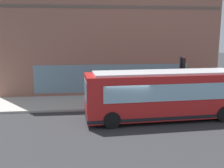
# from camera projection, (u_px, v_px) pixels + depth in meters

# --- Properties ---
(ground) EXTENTS (120.00, 120.00, 0.00)m
(ground) POSITION_uv_depth(u_px,v_px,m) (125.00, 122.00, 15.99)
(ground) COLOR #2D2D30
(sidewalk_curb) EXTENTS (4.35, 40.00, 0.15)m
(sidewalk_curb) POSITION_uv_depth(u_px,v_px,m) (115.00, 102.00, 20.64)
(sidewalk_curb) COLOR #B2ADA3
(sidewalk_curb) RESTS_ON ground
(building_corner) EXTENTS (7.80, 19.03, 13.74)m
(building_corner) POSITION_uv_depth(u_px,v_px,m) (108.00, 19.00, 25.29)
(building_corner) COLOR #8C5B4C
(building_corner) RESTS_ON ground
(city_bus_nearside) EXTENTS (3.12, 10.17, 3.07)m
(city_bus_nearside) POSITION_uv_depth(u_px,v_px,m) (165.00, 95.00, 16.36)
(city_bus_nearside) COLOR red
(city_bus_nearside) RESTS_ON ground
(traffic_light_near_corner) EXTENTS (0.32, 0.49, 3.58)m
(traffic_light_near_corner) POSITION_uv_depth(u_px,v_px,m) (182.00, 71.00, 19.07)
(traffic_light_near_corner) COLOR black
(traffic_light_near_corner) RESTS_ON sidewalk_curb
(fire_hydrant) EXTENTS (0.35, 0.35, 0.74)m
(fire_hydrant) POSITION_uv_depth(u_px,v_px,m) (145.00, 94.00, 21.46)
(fire_hydrant) COLOR yellow
(fire_hydrant) RESTS_ON sidewalk_curb
(pedestrian_near_hydrant) EXTENTS (0.32, 0.32, 1.68)m
(pedestrian_near_hydrant) POSITION_uv_depth(u_px,v_px,m) (148.00, 91.00, 19.74)
(pedestrian_near_hydrant) COLOR #3F8C4C
(pedestrian_near_hydrant) RESTS_ON sidewalk_curb
(pedestrian_by_light_pole) EXTENTS (0.32, 0.32, 1.61)m
(pedestrian_by_light_pole) POSITION_uv_depth(u_px,v_px,m) (132.00, 86.00, 21.79)
(pedestrian_by_light_pole) COLOR gold
(pedestrian_by_light_pole) RESTS_ON sidewalk_curb
(newspaper_vending_box) EXTENTS (0.44, 0.42, 0.90)m
(newspaper_vending_box) POSITION_uv_depth(u_px,v_px,m) (131.00, 95.00, 20.71)
(newspaper_vending_box) COLOR #BF3F19
(newspaper_vending_box) RESTS_ON sidewalk_curb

